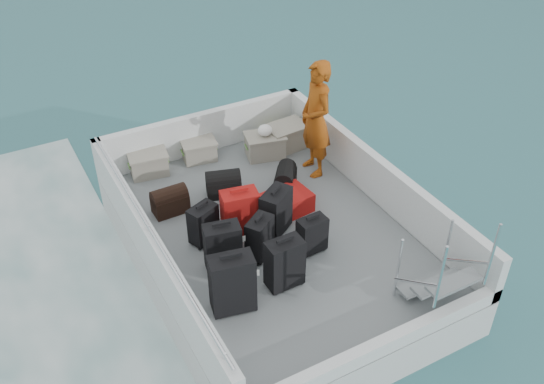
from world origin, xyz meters
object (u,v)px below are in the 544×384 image
(suitcase_1, at_px, (223,248))
(suitcase_2, at_px, (203,224))
(suitcase_3, at_px, (285,264))
(crate_2, at_px, (265,146))
(suitcase_0, at_px, (232,284))
(crate_3, at_px, (286,137))
(suitcase_5, at_px, (240,213))
(crate_1, at_px, (199,151))
(suitcase_6, at_px, (312,235))
(suitcase_7, at_px, (276,212))
(passenger, at_px, (316,119))
(suitcase_8, at_px, (284,204))
(crate_0, at_px, (149,164))
(suitcase_4, at_px, (260,238))

(suitcase_1, height_order, suitcase_2, suitcase_1)
(suitcase_3, height_order, crate_2, suitcase_3)
(suitcase_0, distance_m, crate_3, 3.75)
(suitcase_3, xyz_separation_m, suitcase_5, (-0.03, 1.18, -0.01))
(suitcase_2, relative_size, crate_2, 0.94)
(crate_1, relative_size, crate_3, 0.80)
(suitcase_6, bearing_deg, suitcase_3, -151.92)
(suitcase_7, bearing_deg, suitcase_3, -145.61)
(suitcase_0, bearing_deg, crate_2, 66.90)
(crate_1, bearing_deg, passenger, -38.68)
(suitcase_8, bearing_deg, suitcase_7, 128.94)
(suitcase_2, distance_m, crate_0, 1.93)
(suitcase_3, bearing_deg, crate_3, 59.11)
(crate_2, bearing_deg, crate_0, 167.39)
(suitcase_0, distance_m, passenger, 3.22)
(suitcase_1, bearing_deg, crate_1, 85.78)
(suitcase_0, bearing_deg, suitcase_3, 15.74)
(crate_1, xyz_separation_m, crate_2, (1.00, -0.42, 0.03))
(suitcase_8, relative_size, crate_0, 1.33)
(crate_2, bearing_deg, suitcase_8, -107.75)
(suitcase_1, distance_m, suitcase_4, 0.53)
(suitcase_1, relative_size, suitcase_6, 1.29)
(crate_0, xyz_separation_m, passenger, (2.33, -1.18, 0.76))
(suitcase_3, height_order, suitcase_8, suitcase_3)
(suitcase_4, relative_size, crate_3, 0.92)
(suitcase_3, height_order, crate_3, suitcase_3)
(suitcase_2, distance_m, suitcase_6, 1.47)
(suitcase_0, xyz_separation_m, crate_2, (1.94, 2.83, -0.22))
(passenger, bearing_deg, crate_0, -111.10)
(crate_1, xyz_separation_m, crate_3, (1.44, -0.36, 0.04))
(suitcase_1, distance_m, suitcase_2, 0.62)
(crate_1, distance_m, passenger, 2.04)
(suitcase_1, relative_size, suitcase_8, 0.91)
(suitcase_6, height_order, crate_2, suitcase_6)
(suitcase_1, bearing_deg, crate_0, 104.70)
(suitcase_5, xyz_separation_m, crate_0, (-0.63, 2.01, -0.17))
(crate_2, bearing_deg, passenger, -58.28)
(crate_2, bearing_deg, suitcase_5, -127.85)
(suitcase_8, distance_m, crate_1, 1.96)
(suitcase_0, bearing_deg, suitcase_5, 71.66)
(suitcase_8, xyz_separation_m, crate_2, (0.47, 1.47, 0.03))
(suitcase_4, relative_size, suitcase_8, 0.79)
(suitcase_4, bearing_deg, passenger, 4.88)
(suitcase_6, bearing_deg, suitcase_4, 155.68)
(suitcase_5, relative_size, suitcase_7, 1.03)
(suitcase_3, relative_size, crate_1, 1.34)
(suitcase_3, bearing_deg, suitcase_7, 66.10)
(suitcase_3, distance_m, crate_3, 3.28)
(suitcase_1, height_order, suitcase_4, suitcase_1)
(suitcase_2, xyz_separation_m, passenger, (2.22, 0.75, 0.65))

